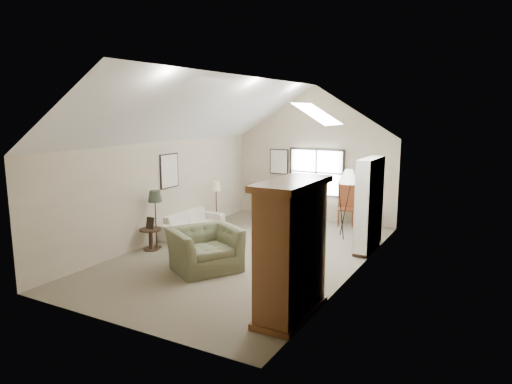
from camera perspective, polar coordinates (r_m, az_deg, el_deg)
The scene contains 18 objects.
room_shell at distance 10.07m, azimuth -1.11°, elevation 9.82°, with size 5.01×8.01×4.00m.
window at distance 13.73m, azimuth 7.56°, elevation 2.46°, with size 1.72×0.08×1.42m, color black.
skylight at distance 10.33m, azimuth 7.79°, elevation 9.80°, with size 0.80×1.20×0.52m, color white, non-canonical shape.
wall_art at distance 12.80m, azimuth -4.06°, elevation 3.22°, with size 1.97×3.71×0.88m.
armoire at distance 7.27m, azimuth 4.45°, elevation -7.21°, with size 0.60×1.50×2.20m, color brown.
tv_alcove at distance 10.88m, azimuth 13.98°, elevation -1.37°, with size 0.32×1.30×2.10m, color white.
media_console at distance 11.08m, azimuth 13.69°, elevation -5.67°, with size 0.34×1.18×0.60m, color #382316.
tv_panel at distance 10.93m, azimuth 13.83°, elevation -2.54°, with size 0.05×0.90×0.55m, color black.
sofa at distance 12.33m, azimuth -8.07°, elevation -3.87°, with size 2.05×0.80×0.60m, color beige.
armchair_near at distance 9.59m, azimuth -6.40°, elevation -7.08°, with size 1.34×1.17×0.87m, color #696C4C.
armchair_far at distance 13.61m, azimuth 3.18°, elevation -1.84°, with size 0.94×0.97×0.88m, color #5F6345.
coffee_table at distance 10.69m, azimuth -5.02°, elevation -6.35°, with size 0.93×0.52×0.48m, color #362716.
bowl at distance 10.62m, azimuth -5.04°, elevation -4.97°, with size 0.22×0.22×0.05m, color #3C2A18.
side_table at distance 11.15m, azimuth -13.01°, elevation -5.77°, with size 0.51×0.51×0.51m, color #312414.
side_chair at distance 13.30m, azimuth 11.17°, elevation -1.65°, with size 0.46×0.46×1.18m, color brown.
tripod_lamp at distance 11.98m, azimuth 11.39°, elevation -1.38°, with size 0.53×0.53×1.83m, color white, non-canonical shape.
dark_lamp at distance 11.18m, azimuth -12.42°, elevation -3.28°, with size 0.34×0.34×1.43m, color #242C1F, non-canonical shape.
tan_lamp at distance 13.21m, azimuth -4.99°, elevation -1.34°, with size 0.26×0.26×1.28m, color tan, non-canonical shape.
Camera 1 is at (5.03, -8.73, 3.26)m, focal length 32.00 mm.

